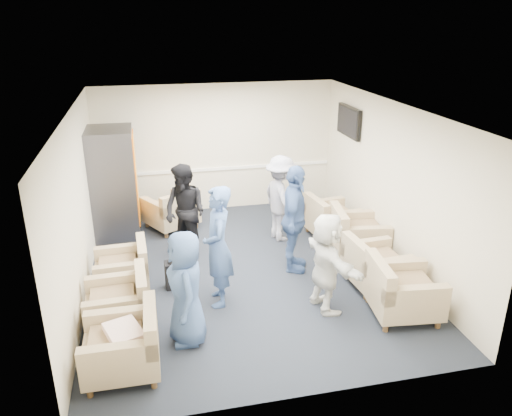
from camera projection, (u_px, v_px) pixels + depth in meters
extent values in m
plane|color=black|center=(245.00, 271.00, 8.31)|extent=(6.00, 6.00, 0.00)
plane|color=white|center=(244.00, 109.00, 7.33)|extent=(6.00, 6.00, 0.00)
cube|color=beige|center=(217.00, 148.00, 10.54)|extent=(5.00, 0.02, 2.70)
cube|color=beige|center=(303.00, 292.00, 5.09)|extent=(5.00, 0.02, 2.70)
cube|color=beige|center=(78.00, 208.00, 7.31)|extent=(0.02, 6.00, 2.70)
cube|color=beige|center=(391.00, 184.00, 8.33)|extent=(0.02, 6.00, 2.70)
cube|color=white|center=(217.00, 169.00, 10.69)|extent=(4.98, 0.04, 0.06)
cube|color=black|center=(349.00, 121.00, 9.70)|extent=(0.07, 1.00, 0.58)
cube|color=black|center=(347.00, 121.00, 9.69)|extent=(0.01, 0.92, 0.50)
cube|color=#4C4B52|center=(350.00, 129.00, 9.76)|extent=(0.04, 0.10, 0.25)
cube|color=tan|center=(122.00, 353.00, 5.89)|extent=(0.88, 0.88, 0.29)
cube|color=olive|center=(120.00, 339.00, 5.82)|extent=(0.61, 0.57, 0.10)
cube|color=tan|center=(151.00, 324.00, 5.83)|extent=(0.15, 0.87, 0.41)
cube|color=tan|center=(118.00, 309.00, 6.78)|extent=(0.86, 0.86, 0.27)
cube|color=olive|center=(116.00, 298.00, 6.71)|extent=(0.59, 0.56, 0.10)
cube|color=tan|center=(141.00, 285.00, 6.74)|extent=(0.17, 0.83, 0.39)
cube|color=tan|center=(122.00, 274.00, 7.72)|extent=(0.83, 0.83, 0.26)
cube|color=olive|center=(121.00, 264.00, 7.65)|extent=(0.57, 0.54, 0.09)
cube|color=tan|center=(142.00, 253.00, 7.68)|extent=(0.16, 0.80, 0.37)
cube|color=tan|center=(403.00, 297.00, 7.02)|extent=(1.00, 1.00, 0.30)
cube|color=olive|center=(405.00, 285.00, 6.95)|extent=(0.69, 0.65, 0.11)
cube|color=tan|center=(380.00, 276.00, 6.85)|extent=(0.25, 0.92, 0.43)
cube|color=tan|center=(376.00, 270.00, 7.81)|extent=(0.90, 0.90, 0.28)
cube|color=olive|center=(377.00, 259.00, 7.74)|extent=(0.62, 0.59, 0.10)
cube|color=tan|center=(357.00, 253.00, 7.59)|extent=(0.20, 0.85, 0.40)
cube|color=tan|center=(358.00, 239.00, 8.85)|extent=(1.02, 1.02, 0.30)
cube|color=olive|center=(359.00, 228.00, 8.77)|extent=(0.70, 0.67, 0.11)
cube|color=tan|center=(339.00, 221.00, 8.69)|extent=(0.28, 0.91, 0.42)
cube|color=tan|center=(332.00, 223.00, 9.55)|extent=(0.96, 0.96, 0.28)
cube|color=olive|center=(333.00, 214.00, 9.48)|extent=(0.66, 0.63, 0.10)
cube|color=tan|center=(316.00, 209.00, 9.31)|extent=(0.25, 0.86, 0.40)
cube|color=tan|center=(171.00, 215.00, 9.93)|extent=(1.18, 1.18, 0.29)
cube|color=olive|center=(170.00, 206.00, 9.85)|extent=(0.79, 0.80, 0.10)
cube|color=tan|center=(180.00, 203.00, 9.55)|extent=(0.82, 0.55, 0.41)
cube|color=#4C4B52|center=(114.00, 184.00, 9.29)|extent=(0.82, 0.99, 2.09)
cube|color=#F44104|center=(136.00, 177.00, 9.34)|extent=(0.02, 0.84, 1.67)
cube|color=black|center=(140.00, 220.00, 9.65)|extent=(0.02, 0.49, 0.13)
cube|color=black|center=(175.00, 275.00, 7.76)|extent=(0.32, 0.24, 0.44)
sphere|color=black|center=(174.00, 263.00, 7.68)|extent=(0.22, 0.22, 0.22)
cube|color=white|center=(124.00, 334.00, 5.80)|extent=(0.51, 0.58, 0.14)
imported|color=#3C5990|center=(186.00, 288.00, 6.29)|extent=(0.53, 0.78, 1.54)
imported|color=#3C5990|center=(218.00, 247.00, 7.11)|extent=(0.48, 0.69, 1.80)
imported|color=black|center=(185.00, 212.00, 8.54)|extent=(1.02, 1.02, 1.67)
imported|color=beige|center=(281.00, 199.00, 9.23)|extent=(0.80, 1.15, 1.62)
imported|color=#3C5990|center=(294.00, 219.00, 8.06)|extent=(0.78, 1.14, 1.80)
imported|color=white|center=(327.00, 262.00, 7.01)|extent=(0.64, 1.42, 1.48)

